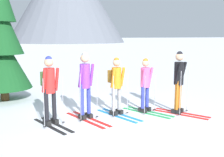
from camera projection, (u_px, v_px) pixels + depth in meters
The scene contains 7 objects.
ground_plane at pixel (119, 116), 7.89m from camera, with size 400.00×400.00×0.00m, color white.
skier_in_red at pixel (49, 86), 7.00m from camera, with size 0.81×1.60×1.80m.
skier_in_purple at pixel (85, 82), 7.49m from camera, with size 0.83×1.81×1.86m.
skier_in_orange at pixel (116, 83), 7.90m from camera, with size 0.83×1.71×1.69m.
skier_in_pink at pixel (146, 83), 8.19m from camera, with size 1.02×1.66×1.64m.
skier_in_black at pixel (179, 79), 8.03m from camera, with size 1.16×1.62×1.86m.
pine_tree_near at pixel (1, 40), 9.46m from camera, with size 1.94×1.94×4.69m.
Camera 1 is at (-3.05, -6.98, 2.32)m, focal length 43.87 mm.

